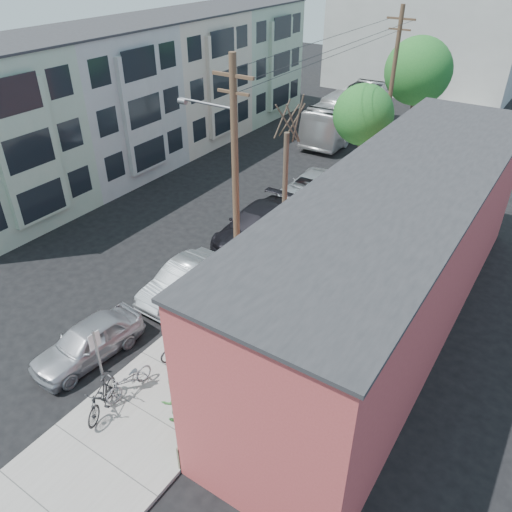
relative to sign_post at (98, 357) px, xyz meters
The scene contains 26 objects.
ground 5.08m from the sign_post, 119.72° to the left, with size 120.00×120.00×0.00m, color black.
sidewalk 15.34m from the sign_post, 82.84° to the left, with size 4.50×58.00×0.15m, color gray.
cafe_building 11.37m from the sign_post, 53.92° to the left, with size 6.60×20.20×6.61m.
apartment_row 23.17m from the sign_post, 128.09° to the left, with size 6.30×32.00×9.00m.
end_cap_building 46.51m from the sign_post, 95.39° to the left, with size 18.00×8.00×12.00m, color #AAABA5.
sign_post is the anchor object (origin of this frame).
parking_meter_near 4.77m from the sign_post, 91.22° to the left, with size 0.14×0.14×1.24m.
parking_meter_far 14.56m from the sign_post, 90.39° to the left, with size 0.14×0.14×1.24m.
utility_pole_near 8.61m from the sign_post, 89.71° to the left, with size 3.57×0.28×10.00m.
utility_pole_far 25.54m from the sign_post, 89.77° to the left, with size 1.80×0.28×10.00m.
tree_bare 11.36m from the sign_post, 87.71° to the left, with size 0.24×0.24×6.19m.
tree_leafy_mid 20.27m from the sign_post, 88.71° to the left, with size 3.49×3.49×6.48m.
tree_leafy_far 29.70m from the sign_post, 89.12° to the left, with size 4.68×4.68×7.77m.
patio_chair_a 4.42m from the sign_post, 25.17° to the left, with size 0.50×0.50×0.88m, color #0F3710, non-canonical shape.
patio_chair_b 4.05m from the sign_post, ahead, with size 0.50×0.50×0.88m, color #0F3710, non-canonical shape.
patron_grey 5.61m from the sign_post, 58.54° to the left, with size 0.54×0.35×1.47m, color slate.
patron_green 2.93m from the sign_post, 10.61° to the left, with size 0.87×0.68×1.79m, color #327830.
cyclist 3.19m from the sign_post, 68.60° to the left, with size 1.14×0.66×1.77m, color maroon.
cyclist_bike 3.30m from the sign_post, 68.60° to the left, with size 0.67×1.92×1.01m, color black.
parked_bike_a 1.34m from the sign_post, 47.45° to the right, with size 0.57×2.01×1.21m, color black.
parked_bike_b 1.44m from the sign_post, 35.57° to the left, with size 0.68×1.96×1.03m, color gray.
car_0 2.45m from the sign_post, 153.07° to the left, with size 1.77×4.40×1.50m, color #ACACB4.
car_1 6.29m from the sign_post, 104.49° to the left, with size 1.61×4.61×1.52m, color #B5BABD.
car_2 11.90m from the sign_post, 97.51° to the left, with size 2.40×5.90×1.71m, color black.
car_3 17.87m from the sign_post, 94.98° to the left, with size 2.36×5.12×1.42m, color #A6AAAE.
bus 30.29m from the sign_post, 98.97° to the left, with size 2.77×11.82×3.29m, color silver.
Camera 1 is at (13.38, -11.31, 13.58)m, focal length 35.00 mm.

